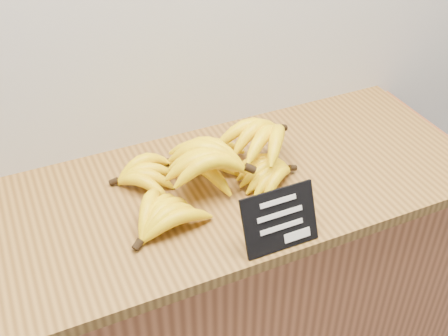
% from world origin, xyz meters
% --- Properties ---
extents(counter, '(1.42, 0.50, 0.90)m').
position_xyz_m(counter, '(-0.14, 2.75, 0.45)').
color(counter, '#AC6137').
rests_on(counter, ground).
extents(counter_top, '(1.33, 0.54, 0.03)m').
position_xyz_m(counter_top, '(-0.14, 2.75, 0.92)').
color(counter_top, olive).
rests_on(counter_top, counter).
extents(chalkboard_sign, '(0.17, 0.06, 0.13)m').
position_xyz_m(chalkboard_sign, '(-0.09, 2.52, 0.99)').
color(chalkboard_sign, black).
rests_on(chalkboard_sign, counter_top).
extents(banana_pile, '(0.48, 0.34, 0.13)m').
position_xyz_m(banana_pile, '(-0.15, 2.76, 0.98)').
color(banana_pile, yellow).
rests_on(banana_pile, counter_top).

